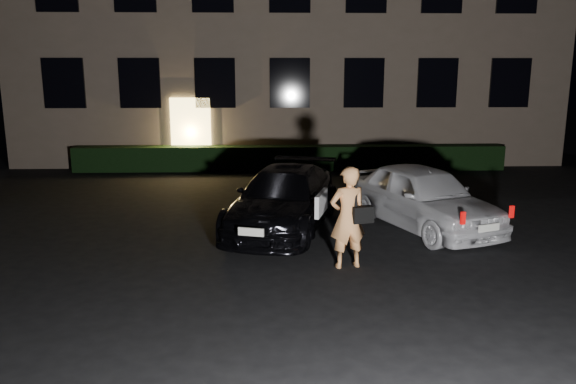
{
  "coord_description": "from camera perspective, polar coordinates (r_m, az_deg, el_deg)",
  "views": [
    {
      "loc": [
        -0.72,
        -8.98,
        3.47
      ],
      "look_at": [
        -0.36,
        2.0,
        1.06
      ],
      "focal_mm": 35.0,
      "sensor_mm": 36.0,
      "label": 1
    }
  ],
  "objects": [
    {
      "name": "building",
      "position": [
        24.12,
        -0.18,
        18.37
      ],
      "size": [
        20.0,
        8.11,
        12.0
      ],
      "color": "#6C5B4D",
      "rests_on": "ground"
    },
    {
      "name": "sedan",
      "position": [
        12.41,
        -0.41,
        -0.7
      ],
      "size": [
        3.06,
        4.92,
        1.33
      ],
      "rotation": [
        0.0,
        0.0,
        -0.28
      ],
      "color": "black",
      "rests_on": "ground"
    },
    {
      "name": "man",
      "position": [
        9.94,
        6.13,
        -2.57
      ],
      "size": [
        0.83,
        0.59,
        1.83
      ],
      "rotation": [
        0.0,
        0.0,
        3.39
      ],
      "color": "#DD9254",
      "rests_on": "ground"
    },
    {
      "name": "hatch",
      "position": [
        12.76,
        13.54,
        -0.48
      ],
      "size": [
        3.11,
        4.5,
        1.42
      ],
      "rotation": [
        0.0,
        0.0,
        0.38
      ],
      "color": "silver",
      "rests_on": "ground"
    },
    {
      "name": "ground",
      "position": [
        9.66,
        2.55,
        -8.7
      ],
      "size": [
        80.0,
        80.0,
        0.0
      ],
      "primitive_type": "plane",
      "color": "black",
      "rests_on": "ground"
    },
    {
      "name": "hedge",
      "position": [
        19.73,
        0.22,
        3.48
      ],
      "size": [
        15.0,
        0.7,
        0.85
      ],
      "primitive_type": "cube",
      "color": "black",
      "rests_on": "ground"
    }
  ]
}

